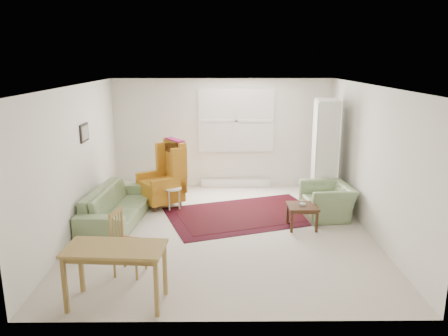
{
  "coord_description": "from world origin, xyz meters",
  "views": [
    {
      "loc": [
        -0.07,
        -7.17,
        2.93
      ],
      "look_at": [
        0.0,
        0.3,
        1.05
      ],
      "focal_mm": 35.0,
      "sensor_mm": 36.0,
      "label": 1
    }
  ],
  "objects_px": {
    "armchair": "(327,198)",
    "desk_chair": "(129,243)",
    "sofa": "(117,199)",
    "coffee_table": "(302,216)",
    "stool": "(173,198)",
    "cabinet": "(325,151)",
    "desk": "(117,275)",
    "wingback_chair": "(160,173)"
  },
  "relations": [
    {
      "from": "sofa",
      "to": "cabinet",
      "type": "bearing_deg",
      "value": -68.33
    },
    {
      "from": "desk",
      "to": "sofa",
      "type": "bearing_deg",
      "value": 102.57
    },
    {
      "from": "wingback_chair",
      "to": "coffee_table",
      "type": "relative_size",
      "value": 2.6
    },
    {
      "from": "armchair",
      "to": "desk_chair",
      "type": "distance_m",
      "value": 3.97
    },
    {
      "from": "coffee_table",
      "to": "cabinet",
      "type": "height_order",
      "value": "cabinet"
    },
    {
      "from": "wingback_chair",
      "to": "stool",
      "type": "xyz_separation_m",
      "value": [
        0.28,
        -0.26,
        -0.45
      ]
    },
    {
      "from": "armchair",
      "to": "cabinet",
      "type": "relative_size",
      "value": 0.45
    },
    {
      "from": "coffee_table",
      "to": "desk_chair",
      "type": "distance_m",
      "value": 3.19
    },
    {
      "from": "stool",
      "to": "coffee_table",
      "type": "bearing_deg",
      "value": -22.79
    },
    {
      "from": "wingback_chair",
      "to": "coffee_table",
      "type": "xyz_separation_m",
      "value": [
        2.66,
        -1.26,
        -0.46
      ]
    },
    {
      "from": "stool",
      "to": "desk_chair",
      "type": "relative_size",
      "value": 0.49
    },
    {
      "from": "stool",
      "to": "desk",
      "type": "bearing_deg",
      "value": -95.37
    },
    {
      "from": "sofa",
      "to": "cabinet",
      "type": "relative_size",
      "value": 1.01
    },
    {
      "from": "stool",
      "to": "armchair",
      "type": "bearing_deg",
      "value": -8.52
    },
    {
      "from": "armchair",
      "to": "cabinet",
      "type": "xyz_separation_m",
      "value": [
        0.14,
        0.96,
        0.69
      ]
    },
    {
      "from": "stool",
      "to": "desk",
      "type": "xyz_separation_m",
      "value": [
        -0.32,
        -3.45,
        0.15
      ]
    },
    {
      "from": "wingback_chair",
      "to": "desk_chair",
      "type": "bearing_deg",
      "value": -34.82
    },
    {
      "from": "wingback_chair",
      "to": "cabinet",
      "type": "bearing_deg",
      "value": 60.53
    },
    {
      "from": "coffee_table",
      "to": "stool",
      "type": "relative_size",
      "value": 1.14
    },
    {
      "from": "armchair",
      "to": "stool",
      "type": "xyz_separation_m",
      "value": [
        -2.96,
        0.44,
        -0.15
      ]
    },
    {
      "from": "sofa",
      "to": "cabinet",
      "type": "xyz_separation_m",
      "value": [
        4.05,
        1.16,
        0.63
      ]
    },
    {
      "from": "stool",
      "to": "cabinet",
      "type": "distance_m",
      "value": 3.26
    },
    {
      "from": "coffee_table",
      "to": "stool",
      "type": "xyz_separation_m",
      "value": [
        -2.38,
        1.0,
        0.01
      ]
    },
    {
      "from": "armchair",
      "to": "desk_chair",
      "type": "bearing_deg",
      "value": -61.89
    },
    {
      "from": "sofa",
      "to": "stool",
      "type": "relative_size",
      "value": 4.74
    },
    {
      "from": "cabinet",
      "to": "desk_chair",
      "type": "relative_size",
      "value": 2.33
    },
    {
      "from": "armchair",
      "to": "cabinet",
      "type": "height_order",
      "value": "cabinet"
    },
    {
      "from": "stool",
      "to": "cabinet",
      "type": "height_order",
      "value": "cabinet"
    },
    {
      "from": "wingback_chair",
      "to": "stool",
      "type": "bearing_deg",
      "value": 13.48
    },
    {
      "from": "cabinet",
      "to": "desk",
      "type": "relative_size",
      "value": 1.8
    },
    {
      "from": "sofa",
      "to": "desk",
      "type": "bearing_deg",
      "value": -161.69
    },
    {
      "from": "stool",
      "to": "desk_chair",
      "type": "height_order",
      "value": "desk_chair"
    },
    {
      "from": "sofa",
      "to": "coffee_table",
      "type": "height_order",
      "value": "sofa"
    },
    {
      "from": "desk_chair",
      "to": "sofa",
      "type": "bearing_deg",
      "value": 30.3
    },
    {
      "from": "wingback_chair",
      "to": "desk",
      "type": "height_order",
      "value": "wingback_chair"
    },
    {
      "from": "cabinet",
      "to": "armchair",
      "type": "bearing_deg",
      "value": -91.85
    },
    {
      "from": "cabinet",
      "to": "desk",
      "type": "bearing_deg",
      "value": -124.24
    },
    {
      "from": "wingback_chair",
      "to": "cabinet",
      "type": "height_order",
      "value": "cabinet"
    },
    {
      "from": "wingback_chair",
      "to": "desk",
      "type": "distance_m",
      "value": 3.72
    },
    {
      "from": "cabinet",
      "to": "desk",
      "type": "height_order",
      "value": "cabinet"
    },
    {
      "from": "armchair",
      "to": "desk",
      "type": "height_order",
      "value": "armchair"
    },
    {
      "from": "sofa",
      "to": "desk",
      "type": "xyz_separation_m",
      "value": [
        0.63,
        -2.81,
        -0.06
      ]
    }
  ]
}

